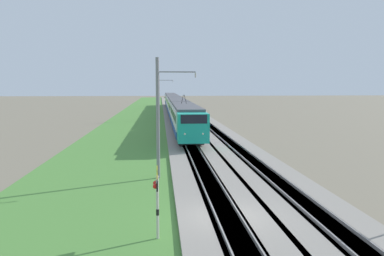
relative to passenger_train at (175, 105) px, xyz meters
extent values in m
plane|color=#7A705B|center=(-57.02, 0.00, -2.30)|extent=(400.00, 400.00, 0.00)
cube|color=gray|center=(-7.02, 0.00, -2.15)|extent=(240.00, 4.40, 0.30)
cube|color=gray|center=(-7.02, -4.12, -2.15)|extent=(240.00, 4.40, 0.30)
cube|color=#4C4238|center=(-7.02, 0.00, -2.15)|extent=(240.00, 1.57, 0.30)
cube|color=gray|center=(-7.02, 0.53, -1.92)|extent=(240.00, 0.07, 0.15)
cube|color=gray|center=(-7.02, -0.53, -1.92)|extent=(240.00, 0.07, 0.15)
cube|color=#4C4238|center=(-7.02, -4.12, -2.15)|extent=(240.00, 1.57, 0.30)
cube|color=gray|center=(-7.02, -3.58, -1.92)|extent=(240.00, 0.07, 0.15)
cube|color=gray|center=(-7.02, -4.65, -1.92)|extent=(240.00, 0.07, 0.15)
cube|color=#4C8438|center=(-7.02, 5.96, -2.24)|extent=(240.00, 11.87, 0.12)
cube|color=#19A88E|center=(-39.63, 0.00, 0.00)|extent=(2.33, 2.77, 2.59)
cube|color=black|center=(-39.98, 0.00, 0.87)|extent=(1.68, 2.31, 0.78)
sphere|color=#F2EAC6|center=(-40.75, 0.79, -0.42)|extent=(0.20, 0.20, 0.20)
sphere|color=#F2EAC6|center=(-40.75, -0.79, -0.42)|extent=(0.20, 0.20, 0.20)
cube|color=navy|center=(-29.73, 0.00, -0.94)|extent=(17.47, 2.88, 0.73)
cube|color=silver|center=(-29.73, 0.00, 0.36)|extent=(17.47, 2.88, 1.87)
cube|color=black|center=(-29.73, 0.00, 0.51)|extent=(16.07, 2.90, 0.78)
cube|color=#515156|center=(-29.73, 0.00, 1.42)|extent=(17.47, 2.65, 0.25)
cube|color=black|center=(-29.73, 0.00, -1.57)|extent=(16.59, 2.45, 0.55)
cylinder|color=black|center=(-36.67, 0.53, -1.42)|extent=(0.86, 0.12, 0.86)
cylinder|color=black|center=(-36.67, -0.53, -1.42)|extent=(0.86, 0.12, 0.86)
cube|color=navy|center=(-10.50, 0.00, -0.94)|extent=(19.80, 2.88, 0.73)
cube|color=silver|center=(-10.50, 0.00, 0.36)|extent=(19.80, 2.88, 1.87)
cube|color=black|center=(-10.50, 0.00, 0.51)|extent=(18.22, 2.90, 0.78)
cube|color=#515156|center=(-10.50, 0.00, 1.42)|extent=(19.80, 2.65, 0.25)
cube|color=black|center=(-10.50, 0.00, -1.57)|extent=(18.81, 2.45, 0.55)
cube|color=navy|center=(9.90, 0.00, -0.94)|extent=(19.80, 2.88, 0.73)
cube|color=silver|center=(9.90, 0.00, 0.36)|extent=(19.80, 2.88, 1.87)
cube|color=black|center=(9.90, 0.00, 0.51)|extent=(18.22, 2.90, 0.78)
cube|color=#515156|center=(9.90, 0.00, 1.42)|extent=(19.80, 2.65, 0.25)
cube|color=black|center=(9.90, 0.00, -1.57)|extent=(18.81, 2.45, 0.55)
cube|color=navy|center=(30.30, 0.00, -0.94)|extent=(19.80, 2.88, 0.73)
cube|color=silver|center=(30.30, 0.00, 0.36)|extent=(19.80, 2.88, 1.87)
cube|color=black|center=(30.30, 0.00, 0.51)|extent=(18.22, 2.90, 0.78)
cube|color=#515156|center=(30.30, 0.00, 1.42)|extent=(19.80, 2.65, 0.25)
cube|color=black|center=(30.30, 0.00, -1.57)|extent=(18.81, 2.45, 0.55)
cylinder|color=black|center=(-27.11, 0.17, 2.09)|extent=(0.06, 0.33, 1.08)
cylinder|color=black|center=(-27.11, -0.17, 2.09)|extent=(0.06, 0.33, 1.08)
cube|color=black|center=(-36.67, 0.00, -2.30)|extent=(0.10, 0.10, 0.00)
cylinder|color=beige|center=(-58.75, 3.05, -0.98)|extent=(0.11, 0.11, 2.63)
cylinder|color=black|center=(-58.75, 3.05, -1.12)|extent=(0.12, 0.12, 0.25)
cube|color=black|center=(-58.75, 3.05, -0.02)|extent=(0.70, 0.06, 0.36)
sphere|color=red|center=(-58.98, 3.12, -0.02)|extent=(0.20, 0.20, 0.20)
sphere|color=red|center=(-58.53, 3.12, -0.02)|extent=(0.20, 0.20, 0.20)
cube|color=yellow|center=(-58.75, 3.05, 0.45)|extent=(0.49, 0.03, 0.49)
cube|color=yellow|center=(-58.75, 3.05, 0.45)|extent=(0.49, 0.03, 0.49)
cylinder|color=slate|center=(-49.13, 3.06, 1.61)|extent=(0.22, 0.22, 7.82)
cylinder|color=slate|center=(-49.13, 1.86, 4.62)|extent=(0.08, 2.40, 0.08)
cylinder|color=#B2ADA8|center=(-49.13, 0.66, 4.42)|extent=(0.10, 0.10, 0.30)
cylinder|color=slate|center=(-8.26, 3.06, 1.62)|extent=(0.22, 0.22, 7.83)
cylinder|color=slate|center=(-8.26, 1.86, 4.64)|extent=(0.08, 2.40, 0.08)
cylinder|color=#B2ADA8|center=(-8.26, 0.66, 4.44)|extent=(0.10, 0.10, 0.30)
camera|label=1|loc=(-72.86, 2.92, 3.79)|focal=35.00mm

